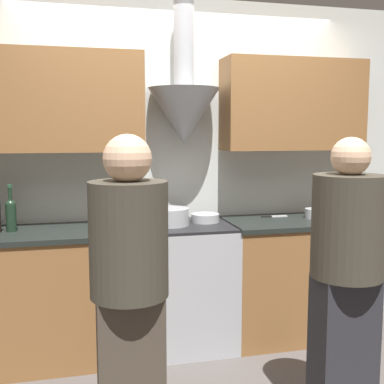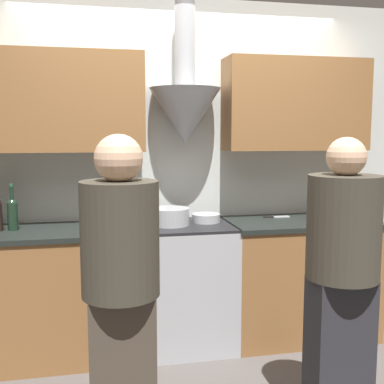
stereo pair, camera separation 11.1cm
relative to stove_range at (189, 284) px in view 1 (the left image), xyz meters
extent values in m
plane|color=#4C4744|center=(0.00, -0.36, -0.46)|extent=(12.00, 12.00, 0.00)
cube|color=silver|center=(0.00, 0.33, 0.84)|extent=(8.40, 0.06, 2.60)
cone|color=#A8AAAF|center=(0.00, 0.15, 1.24)|extent=(0.53, 0.53, 0.41)
cylinder|color=#A8AAAF|center=(0.00, 0.15, 1.77)|extent=(0.15, 0.15, 0.64)
cube|color=brown|center=(-1.06, 0.15, 1.34)|extent=(1.49, 0.32, 0.70)
cube|color=brown|center=(0.87, 0.15, 1.34)|extent=(1.12, 0.32, 0.70)
cube|color=brown|center=(-1.06, 0.00, -0.02)|extent=(1.49, 0.60, 0.88)
cube|color=black|center=(-1.06, 0.00, 0.44)|extent=(1.51, 0.62, 0.03)
cube|color=brown|center=(0.87, 0.00, -0.02)|extent=(1.12, 0.60, 0.88)
cube|color=black|center=(0.87, 0.00, 0.44)|extent=(1.15, 0.62, 0.03)
cube|color=#A8AAAF|center=(0.00, 0.00, -0.01)|extent=(0.62, 0.60, 0.90)
cube|color=black|center=(0.00, -0.30, -0.05)|extent=(0.44, 0.01, 0.40)
cube|color=black|center=(0.00, 0.00, 0.45)|extent=(0.62, 0.60, 0.02)
cube|color=#A8AAAF|center=(0.00, 0.27, 0.39)|extent=(0.62, 0.06, 0.10)
cylinder|color=black|center=(-1.23, 0.03, 0.55)|extent=(0.07, 0.07, 0.18)
sphere|color=black|center=(-1.23, 0.03, 0.64)|extent=(0.07, 0.07, 0.07)
cylinder|color=black|center=(-1.23, 0.03, 0.70)|extent=(0.03, 0.03, 0.10)
cylinder|color=#234C33|center=(-1.23, 0.03, 0.76)|extent=(0.03, 0.03, 0.02)
cylinder|color=#A8AAAF|center=(-0.14, 0.00, 0.52)|extent=(0.28, 0.28, 0.12)
cylinder|color=#A8AAAF|center=(0.14, 0.06, 0.49)|extent=(0.21, 0.21, 0.06)
sphere|color=orange|center=(1.22, -0.08, 0.50)|extent=(0.09, 0.09, 0.09)
cylinder|color=#A8AAAF|center=(1.02, 0.02, 0.49)|extent=(0.16, 0.16, 0.07)
cube|color=silver|center=(0.77, 0.14, 0.46)|extent=(0.13, 0.04, 0.01)
cube|color=black|center=(0.67, 0.14, 0.46)|extent=(0.08, 0.02, 0.01)
cube|color=#473D33|center=(-0.57, -1.24, -0.04)|extent=(0.30, 0.20, 0.84)
cylinder|color=#3D382D|center=(-0.57, -1.24, 0.64)|extent=(0.36, 0.36, 0.53)
sphere|color=#E0B28E|center=(-0.57, -1.24, 1.01)|extent=(0.22, 0.22, 0.22)
cube|color=#28282D|center=(0.57, -1.18, -0.05)|extent=(0.32, 0.21, 0.84)
cylinder|color=#3D382D|center=(0.57, -1.18, 0.64)|extent=(0.37, 0.37, 0.54)
sphere|color=#E0B28E|center=(0.57, -1.18, 1.00)|extent=(0.20, 0.20, 0.20)
camera|label=1|loc=(-0.79, -3.37, 1.12)|focal=45.00mm
camera|label=2|loc=(-0.69, -3.40, 1.12)|focal=45.00mm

